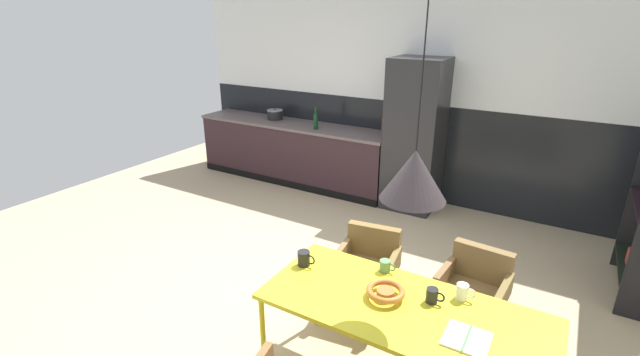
{
  "coord_description": "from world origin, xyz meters",
  "views": [
    {
      "loc": [
        1.92,
        -2.74,
        2.43
      ],
      "look_at": [
        -0.1,
        0.67,
        0.92
      ],
      "focal_mm": 24.4,
      "sensor_mm": 36.0,
      "label": 1
    }
  ],
  "objects": [
    {
      "name": "ground_plane",
      "position": [
        0.0,
        0.0,
        0.0
      ],
      "size": [
        8.63,
        8.63,
        0.0
      ],
      "primitive_type": "plane",
      "color": "tan"
    },
    {
      "name": "back_wall_splashback_dark",
      "position": [
        0.0,
        2.83,
        0.66
      ],
      "size": [
        6.64,
        0.12,
        1.32
      ],
      "primitive_type": "cube",
      "color": "black",
      "rests_on": "ground"
    },
    {
      "name": "back_wall_panel_upper",
      "position": [
        0.0,
        2.83,
        1.97
      ],
      "size": [
        6.64,
        0.12,
        1.32
      ],
      "primitive_type": "cube",
      "color": "silver",
      "rests_on": "back_wall_splashback_dark"
    },
    {
      "name": "kitchen_counter",
      "position": [
        -1.64,
        2.47,
        0.45
      ],
      "size": [
        3.08,
        0.63,
        0.9
      ],
      "color": "#301E23",
      "rests_on": "ground"
    },
    {
      "name": "refrigerator_column",
      "position": [
        0.23,
        2.47,
        0.97
      ],
      "size": [
        0.66,
        0.6,
        1.93
      ],
      "primitive_type": "cube",
      "color": "#232326",
      "rests_on": "ground"
    },
    {
      "name": "dining_table",
      "position": [
        1.23,
        -0.56,
        0.68
      ],
      "size": [
        1.78,
        0.77,
        0.73
      ],
      "color": "gold",
      "rests_on": "ground"
    },
    {
      "name": "armchair_near_window",
      "position": [
        1.5,
        0.32,
        0.49
      ],
      "size": [
        0.52,
        0.51,
        0.73
      ],
      "rotation": [
        0.0,
        0.0,
        3.06
      ],
      "color": "brown",
      "rests_on": "ground"
    },
    {
      "name": "armchair_by_stool",
      "position": [
        0.65,
        0.21,
        0.49
      ],
      "size": [
        0.54,
        0.53,
        0.73
      ],
      "rotation": [
        0.0,
        0.0,
        3.28
      ],
      "color": "brown",
      "rests_on": "ground"
    },
    {
      "name": "fruit_bowl",
      "position": [
        1.09,
        -0.53,
        0.77
      ],
      "size": [
        0.25,
        0.25,
        0.07
      ],
      "color": "#B2662D",
      "rests_on": "dining_table"
    },
    {
      "name": "open_book",
      "position": [
        1.63,
        -0.66,
        0.73
      ],
      "size": [
        0.24,
        0.24,
        0.02
      ],
      "color": "white",
      "rests_on": "dining_table"
    },
    {
      "name": "mug_glass_clear",
      "position": [
        1.52,
        -0.3,
        0.78
      ],
      "size": [
        0.12,
        0.08,
        0.1
      ],
      "color": "white",
      "rests_on": "dining_table"
    },
    {
      "name": "mug_tall_blue",
      "position": [
        0.98,
        -0.25,
        0.77
      ],
      "size": [
        0.12,
        0.08,
        0.09
      ],
      "color": "#5B8456",
      "rests_on": "dining_table"
    },
    {
      "name": "mug_short_terracotta",
      "position": [
        1.36,
        -0.43,
        0.78
      ],
      "size": [
        0.12,
        0.07,
        0.1
      ],
      "color": "black",
      "rests_on": "dining_table"
    },
    {
      "name": "mug_wide_latte",
      "position": [
        0.44,
        -0.47,
        0.78
      ],
      "size": [
        0.14,
        0.09,
        0.11
      ],
      "color": "black",
      "rests_on": "dining_table"
    },
    {
      "name": "cooking_pot",
      "position": [
        -2.01,
        2.53,
        0.97
      ],
      "size": [
        0.24,
        0.24,
        0.17
      ],
      "color": "black",
      "rests_on": "kitchen_counter"
    },
    {
      "name": "bottle_oil_tall",
      "position": [
        -0.3,
        2.69,
        1.0
      ],
      "size": [
        0.06,
        0.06,
        0.27
      ],
      "color": "maroon",
      "rests_on": "kitchen_counter"
    },
    {
      "name": "bottle_vinegar_dark",
      "position": [
        -1.17,
        2.34,
        1.02
      ],
      "size": [
        0.06,
        0.06,
        0.3
      ],
      "color": "#0F3319",
      "rests_on": "kitchen_counter"
    },
    {
      "name": "pendant_lamp_over_table_near",
      "position": [
        1.23,
        -0.57,
        1.6
      ],
      "size": [
        0.37,
        0.37,
        1.12
      ],
      "color": "black"
    }
  ]
}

